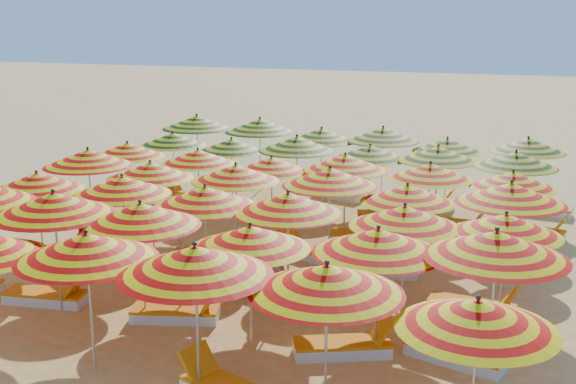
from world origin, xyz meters
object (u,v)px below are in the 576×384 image
Objects in this scene: lounger_17 at (188,197)px; umbrella_20 at (236,173)px; umbrella_22 at (407,194)px; umbrella_34 at (438,154)px; lounger_23 at (540,209)px; lounger_21 at (337,194)px; umbrella_31 at (231,145)px; lounger_4 at (48,296)px; umbrella_25 at (198,157)px; umbrella_13 at (122,186)px; beachgoer_a at (178,223)px; umbrella_5 at (477,315)px; umbrella_28 at (430,171)px; umbrella_39 at (383,135)px; lounger_7 at (458,354)px; beachgoer_b at (281,267)px; umbrella_29 at (513,180)px; umbrella_30 at (173,139)px; lounger_16 at (451,242)px; umbrella_35 at (516,160)px; umbrella_18 at (88,158)px; lounger_15 at (364,238)px; umbrella_19 at (150,171)px; umbrella_23 at (511,193)px; lounger_14 at (377,270)px; umbrella_21 at (330,177)px; umbrella_4 at (327,279)px; umbrella_27 at (345,163)px; umbrella_3 at (195,261)px; umbrella_11 at (496,245)px; umbrella_9 at (250,237)px; lounger_12 at (114,234)px; umbrella_36 at (197,122)px; umbrella_16 at (405,216)px; umbrella_37 at (260,126)px; umbrella_32 at (297,144)px; lounger_11 at (474,307)px; lounger_13 at (308,252)px; lounger_8 at (150,269)px; umbrella_26 at (271,164)px; umbrella_7 at (54,204)px; umbrella_15 at (288,203)px; lounger_10 at (268,288)px; umbrella_24 at (128,150)px; umbrella_8 at (140,214)px; lounger_5 at (178,313)px; lounger_18 at (389,216)px; umbrella_33 at (370,152)px; umbrella_41 at (528,145)px.

umbrella_20 is at bearing 145.68° from lounger_17.
umbrella_34 is (0.03, 4.46, 0.11)m from umbrella_22.
lounger_21 is at bearing 10.49° from lounger_23.
lounger_4 is at bearing -92.99° from umbrella_31.
umbrella_25 is at bearing 72.78° from lounger_21.
umbrella_13 is 1.67× the size of beachgoer_a.
umbrella_28 is at bearing 102.62° from umbrella_5.
umbrella_39 reaches higher than lounger_7.
umbrella_29 is at bearing -16.67° from beachgoer_b.
umbrella_30 is 1.37× the size of lounger_16.
umbrella_29 is 0.77× the size of umbrella_35.
lounger_15 is (6.97, 1.99, -2.04)m from umbrella_18.
beachgoer_b is 4.16m from beachgoer_a.
umbrella_35 is at bearing 26.81° from umbrella_19.
umbrella_23 reaches higher than lounger_14.
umbrella_29 reaches higher than lounger_7.
umbrella_21 is 6.65m from lounger_21.
umbrella_4 reaches higher than lounger_17.
umbrella_3 is at bearing -89.93° from umbrella_27.
umbrella_9 is at bearing -174.69° from umbrella_11.
umbrella_31 is 1.42× the size of lounger_12.
umbrella_36 is at bearing 148.15° from umbrella_23.
umbrella_16 is 10.98m from umbrella_37.
umbrella_23 is 7.58m from umbrella_32.
lounger_11 is (10.14, -1.80, -2.04)m from umbrella_18.
umbrella_31 is 5.67m from lounger_13.
lounger_8 is at bearing 111.46° from beachgoer_b.
umbrella_4 is 1.36× the size of lounger_11.
umbrella_18 reaches higher than umbrella_9.
umbrella_4 is 7.43m from lounger_13.
umbrella_26 is 5.01m from umbrella_37.
umbrella_19 reaches higher than umbrella_28.
umbrella_25 is at bearing 91.32° from umbrella_7.
beachgoer_a is at bearing -147.75° from umbrella_27.
umbrella_5 is at bearing -32.06° from umbrella_18.
lounger_12 is 8.88m from lounger_16.
umbrella_39 is at bearing 115.11° from beachgoer_a.
umbrella_15 is 2.02m from lounger_10.
umbrella_34 is 1.84× the size of beachgoer_b.
lounger_15 is (-1.44, 8.31, -1.98)m from umbrella_4.
umbrella_15 is at bearing -34.39° from umbrella_24.
lounger_5 is (0.60, 0.22, -2.00)m from umbrella_8.
lounger_13 is (3.69, 4.79, -2.08)m from umbrella_7.
umbrella_34 is at bearing 2.52° from umbrella_32.
umbrella_5 is at bearing -89.96° from umbrella_35.
umbrella_20 is 4.02m from lounger_12.
lounger_18 is (-1.28, 10.61, -1.98)m from umbrella_4.
umbrella_33 is at bearing 63.70° from umbrella_7.
umbrella_39 is at bearing -0.64° from umbrella_37.
beachgoer_a is at bearing -140.31° from umbrella_41.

